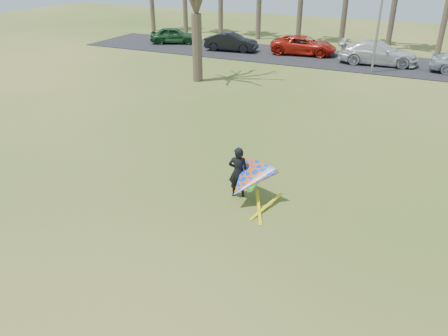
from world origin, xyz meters
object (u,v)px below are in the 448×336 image
at_px(streetlight, 384,5).
at_px(kite_flyer, 246,179).
at_px(car_1, 231,42).
at_px(car_2, 303,45).
at_px(car_0, 174,35).
at_px(car_3, 378,53).

distance_m(streetlight, kite_flyer, 20.33).
xyz_separation_m(streetlight, car_1, (-12.05, 2.50, -3.68)).
bearing_deg(car_2, kite_flyer, -175.78).
bearing_deg(car_1, car_0, 75.32).
height_order(streetlight, car_2, streetlight).
bearing_deg(car_0, car_2, -112.80).
bearing_deg(car_3, car_0, 83.12).
height_order(car_0, car_1, car_1).
bearing_deg(car_3, car_2, 75.25).
distance_m(car_0, car_1, 6.24).
distance_m(car_0, kite_flyer, 28.81).
relative_size(car_3, kite_flyer, 2.35).
distance_m(car_0, car_3, 18.07).
bearing_deg(car_0, car_3, -116.76).
bearing_deg(car_1, car_2, -84.51).
xyz_separation_m(car_1, car_3, (11.88, 0.16, 0.09)).
distance_m(car_2, car_3, 6.09).
relative_size(car_2, car_3, 0.93).
distance_m(car_3, kite_flyer, 22.65).
bearing_deg(streetlight, car_3, 93.70).
relative_size(streetlight, car_0, 1.89).
bearing_deg(car_3, kite_flyer, 172.45).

